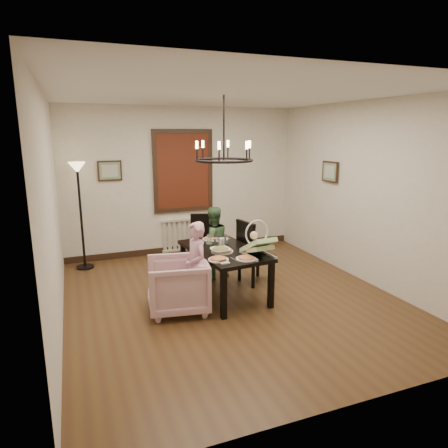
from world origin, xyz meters
TOP-DOWN VIEW (x-y plane):
  - room_shell at (0.00, 0.37)m, footprint 4.51×5.00m
  - dining_table at (-0.05, 0.16)m, footprint 0.99×1.57m
  - chair_far at (0.03, 1.40)m, footprint 0.52×0.52m
  - chair_right at (0.60, 0.46)m, footprint 0.53×0.53m
  - armchair at (-0.81, -0.11)m, footprint 0.90×0.89m
  - elderly_woman at (-0.58, -0.16)m, footprint 0.28×0.39m
  - seated_man at (0.04, 0.91)m, footprint 0.51×0.42m
  - baby_bouncer at (0.26, -0.29)m, footprint 0.42×0.54m
  - salad_bowl at (-0.17, -0.00)m, footprint 0.33×0.33m
  - pizza_platter at (-0.13, 0.03)m, footprint 0.31×0.31m
  - drinking_glass at (-0.10, 0.36)m, footprint 0.08×0.08m
  - window_blinds at (0.00, 2.46)m, footprint 1.00×0.03m
  - radiator at (0.00, 2.48)m, footprint 0.92×0.12m
  - picture_back at (-1.35, 2.47)m, footprint 0.42×0.03m
  - picture_right at (2.21, 0.90)m, footprint 0.03×0.42m
  - floor_lamp at (-1.90, 2.15)m, footprint 0.30×0.30m
  - chandelier at (-0.05, 0.16)m, footprint 0.80×0.80m

SIDE VIEW (x-z plane):
  - radiator at x=0.00m, z-range 0.04..0.66m
  - armchair at x=-0.81m, z-range 0.00..0.71m
  - chair_far at x=0.03m, z-range 0.00..0.94m
  - seated_man at x=0.04m, z-range 0.00..0.97m
  - elderly_woman at x=-0.58m, z-range 0.00..1.00m
  - chair_right at x=0.60m, z-range 0.00..1.02m
  - dining_table at x=-0.05m, z-range 0.26..0.96m
  - pizza_platter at x=-0.13m, z-range 0.70..0.74m
  - salad_bowl at x=-0.17m, z-range 0.70..0.78m
  - drinking_glass at x=-0.10m, z-range 0.70..0.85m
  - baby_bouncer at x=0.26m, z-range 0.70..1.03m
  - floor_lamp at x=-1.90m, z-range 0.00..1.80m
  - room_shell at x=0.00m, z-range -0.01..2.80m
  - window_blinds at x=0.00m, z-range 0.90..2.30m
  - picture_back at x=-1.35m, z-range 1.47..1.83m
  - picture_right at x=2.21m, z-range 1.47..1.83m
  - chandelier at x=-0.05m, z-range 1.93..1.97m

